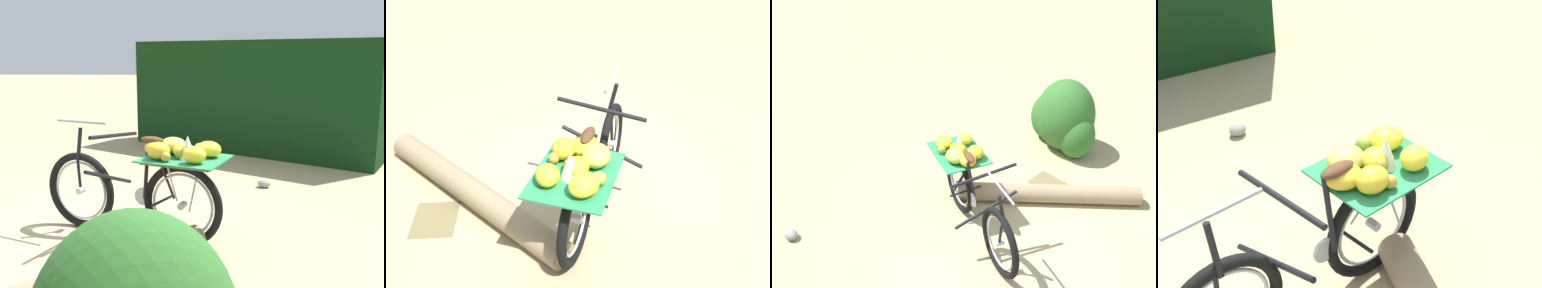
{
  "view_description": "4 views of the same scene",
  "coord_description": "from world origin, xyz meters",
  "views": [
    {
      "loc": [
        -0.9,
        3.81,
        1.63
      ],
      "look_at": [
        -0.77,
        0.35,
        0.91
      ],
      "focal_mm": 40.98,
      "sensor_mm": 36.0,
      "label": 1
    },
    {
      "loc": [
        -3.14,
        0.46,
        2.61
      ],
      "look_at": [
        -0.62,
        0.27,
        0.97
      ],
      "focal_mm": 42.72,
      "sensor_mm": 36.0,
      "label": 2
    },
    {
      "loc": [
        2.29,
        -2.51,
        3.5
      ],
      "look_at": [
        -0.7,
        0.39,
        0.85
      ],
      "focal_mm": 40.87,
      "sensor_mm": 36.0,
      "label": 3
    },
    {
      "loc": [
        1.78,
        1.4,
        2.73
      ],
      "look_at": [
        -0.62,
        0.17,
        0.95
      ],
      "focal_mm": 54.9,
      "sensor_mm": 36.0,
      "label": 4
    }
  ],
  "objects": [
    {
      "name": "bicycle",
      "position": [
        -0.35,
        0.16,
        0.53
      ],
      "size": [
        1.76,
        0.98,
        1.03
      ],
      "rotation": [
        0.0,
        0.0,
        -0.37
      ],
      "color": "black",
      "rests_on": "ground_plane"
    },
    {
      "name": "path_stone",
      "position": [
        -1.59,
        -1.42,
        0.05
      ],
      "size": [
        0.16,
        0.13,
        0.1
      ],
      "primitive_type": "ellipsoid",
      "color": "gray",
      "rests_on": "ground_plane"
    }
  ]
}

